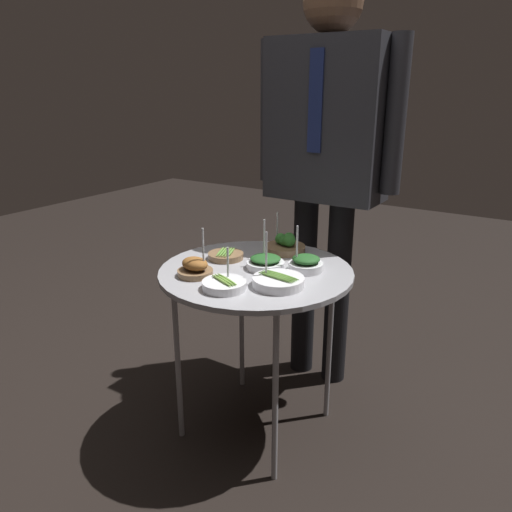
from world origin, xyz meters
The scene contains 10 objects.
ground_plane centered at (0.00, 0.00, 0.00)m, with size 8.00×8.00×0.00m, color black.
serving_cart centered at (0.00, 0.00, 0.61)m, with size 0.68×0.68×0.65m.
bowl_asparagus_front_right centered at (-0.16, 0.04, 0.67)m, with size 0.13×0.13×0.03m.
bowl_spinach_front_left centered at (0.02, 0.03, 0.67)m, with size 0.14×0.14×0.17m.
bowl_asparagus_back_right centered at (0.01, -0.20, 0.67)m, with size 0.14×0.14×0.13m.
bowl_broccoli_near_rim centered at (-0.01, 0.23, 0.68)m, with size 0.16×0.16×0.15m.
bowl_roast_far_rim centered at (-0.14, -0.16, 0.68)m, with size 0.12×0.12×0.17m.
bowl_spinach_mid_left centered at (0.15, 0.09, 0.68)m, with size 0.12×0.12×0.16m.
bowl_asparagus_front_center centered at (0.14, -0.09, 0.67)m, with size 0.17×0.17×0.17m.
waiter_figure centered at (0.03, 0.48, 1.06)m, with size 0.62×0.23×1.67m.
Camera 1 is at (0.89, -1.38, 1.27)m, focal length 35.00 mm.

